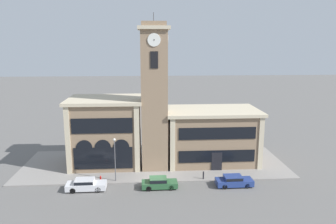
{
  "coord_description": "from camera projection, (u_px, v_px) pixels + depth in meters",
  "views": [
    {
      "loc": [
        -0.98,
        -39.65,
        17.54
      ],
      "look_at": [
        1.8,
        3.57,
        8.64
      ],
      "focal_mm": 35.0,
      "sensor_mm": 36.0,
      "label": 1
    }
  ],
  "objects": [
    {
      "name": "parked_car_mid",
      "position": [
        159.0,
        183.0,
        40.72
      ],
      "size": [
        4.46,
        1.87,
        1.38
      ],
      "rotation": [
        0.0,
        0.0,
        0.02
      ],
      "color": "#285633",
      "rests_on": "ground_plane"
    },
    {
      "name": "street_lamp",
      "position": [
        115.0,
        153.0,
        41.97
      ],
      "size": [
        0.36,
        0.36,
        5.74
      ],
      "color": "#4C4C51",
      "rests_on": "sidewalk_kerb"
    },
    {
      "name": "parked_car_near",
      "position": [
        86.0,
        184.0,
        40.14
      ],
      "size": [
        4.86,
        1.95,
        1.42
      ],
      "rotation": [
        0.0,
        0.0,
        0.02
      ],
      "color": "silver",
      "rests_on": "ground_plane"
    },
    {
      "name": "town_hall_left_wing",
      "position": [
        106.0,
        131.0,
        48.28
      ],
      "size": [
        10.71,
        8.75,
        9.98
      ],
      "color": "#897056",
      "rests_on": "ground_plane"
    },
    {
      "name": "town_hall_right_wing",
      "position": [
        212.0,
        136.0,
        49.47
      ],
      "size": [
        13.85,
        8.75,
        8.13
      ],
      "color": "#897056",
      "rests_on": "ground_plane"
    },
    {
      "name": "ground_plane",
      "position": [
        156.0,
        183.0,
        42.35
      ],
      "size": [
        300.0,
        300.0,
        0.0
      ],
      "primitive_type": "plane",
      "color": "#605E5B"
    },
    {
      "name": "clock_tower",
      "position": [
        154.0,
        98.0,
        45.51
      ],
      "size": [
        4.3,
        4.3,
        21.77
      ],
      "color": "#897056",
      "rests_on": "ground_plane"
    },
    {
      "name": "parked_car_far",
      "position": [
        234.0,
        181.0,
        41.31
      ],
      "size": [
        4.65,
        1.94,
        1.37
      ],
      "rotation": [
        0.0,
        0.0,
        0.02
      ],
      "color": "navy",
      "rests_on": "ground_plane"
    },
    {
      "name": "sidewalk_kerb",
      "position": [
        155.0,
        164.0,
        48.99
      ],
      "size": [
        38.51,
        13.63,
        0.15
      ],
      "color": "gray",
      "rests_on": "ground_plane"
    },
    {
      "name": "fire_hydrant",
      "position": [
        101.0,
        179.0,
        42.17
      ],
      "size": [
        0.22,
        0.22,
        0.87
      ],
      "color": "red",
      "rests_on": "sidewalk_kerb"
    },
    {
      "name": "bollard",
      "position": [
        203.0,
        175.0,
        43.18
      ],
      "size": [
        0.18,
        0.18,
        1.06
      ],
      "color": "black",
      "rests_on": "sidewalk_kerb"
    }
  ]
}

